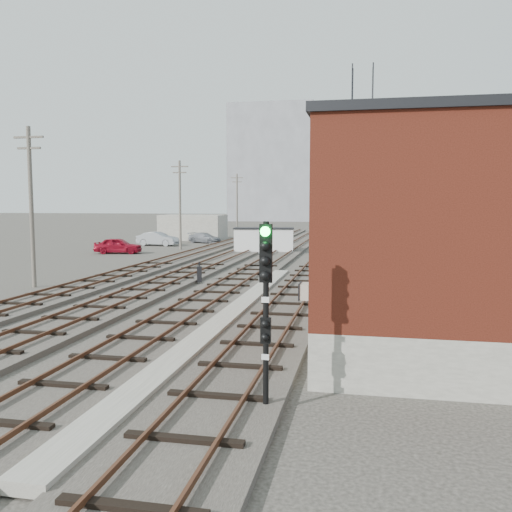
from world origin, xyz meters
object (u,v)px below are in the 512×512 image
(site_trailer, at_px, (264,240))
(car_red, at_px, (118,246))
(car_grey, at_px, (205,238))
(car_silver, at_px, (158,239))
(signal_mast, at_px, (266,300))
(switch_stand, at_px, (199,274))

(site_trailer, distance_m, car_red, 13.79)
(site_trailer, distance_m, car_grey, 14.52)
(car_red, xyz_separation_m, car_silver, (0.19, 9.55, 0.01))
(site_trailer, height_order, car_red, site_trailer)
(car_grey, bearing_deg, signal_mast, -141.13)
(car_silver, relative_size, car_grey, 1.10)
(switch_stand, xyz_separation_m, car_red, (-13.21, 16.79, 0.18))
(signal_mast, xyz_separation_m, car_silver, (-20.43, 45.09, -1.85))
(switch_stand, height_order, site_trailer, site_trailer)
(signal_mast, distance_m, car_red, 41.13)
(switch_stand, xyz_separation_m, site_trailer, (0.15, 20.18, 0.64))
(switch_stand, relative_size, car_grey, 0.29)
(site_trailer, xyz_separation_m, car_grey, (-9.24, 11.19, -0.61))
(signal_mast, distance_m, car_grey, 52.81)
(car_silver, bearing_deg, site_trailer, -109.83)
(site_trailer, bearing_deg, car_silver, 146.50)
(site_trailer, distance_m, car_silver, 14.55)
(car_silver, bearing_deg, car_red, -175.88)
(car_red, height_order, car_silver, car_silver)
(switch_stand, xyz_separation_m, car_grey, (-9.09, 31.37, 0.04))
(car_grey, bearing_deg, switch_stand, -143.18)
(signal_mast, xyz_separation_m, car_grey, (-16.50, 50.12, -2.00))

